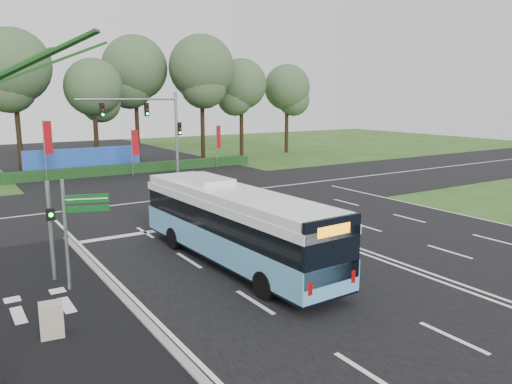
% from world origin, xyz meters
% --- Properties ---
extents(ground, '(120.00, 120.00, 0.00)m').
position_xyz_m(ground, '(0.00, 0.00, 0.00)').
color(ground, '#284D19').
rests_on(ground, ground).
extents(road_main, '(20.00, 120.00, 0.04)m').
position_xyz_m(road_main, '(0.00, 0.00, 0.02)').
color(road_main, black).
rests_on(road_main, ground).
extents(road_cross, '(120.00, 14.00, 0.05)m').
position_xyz_m(road_cross, '(0.00, 12.00, 0.03)').
color(road_cross, black).
rests_on(road_cross, ground).
extents(bike_path, '(5.00, 18.00, 0.06)m').
position_xyz_m(bike_path, '(-12.50, -3.00, 0.03)').
color(bike_path, black).
rests_on(bike_path, ground).
extents(kerb_strip, '(0.25, 18.00, 0.12)m').
position_xyz_m(kerb_strip, '(-10.10, -3.00, 0.06)').
color(kerb_strip, gray).
rests_on(kerb_strip, ground).
extents(city_bus, '(2.78, 11.37, 3.24)m').
position_xyz_m(city_bus, '(-5.22, -1.29, 1.63)').
color(city_bus, '#5DA6D8').
rests_on(city_bus, ground).
extents(pedestrian_signal, '(0.32, 0.43, 3.68)m').
position_xyz_m(pedestrian_signal, '(-11.65, 0.56, 2.01)').
color(pedestrian_signal, gray).
rests_on(pedestrian_signal, ground).
extents(street_sign, '(1.45, 0.57, 3.90)m').
position_xyz_m(street_sign, '(-11.09, -0.80, 2.47)').
color(street_sign, gray).
rests_on(street_sign, ground).
extents(utility_cabinet, '(0.68, 0.59, 1.02)m').
position_xyz_m(utility_cabinet, '(-12.59, -3.96, 0.51)').
color(utility_cabinet, '#AEA18C').
rests_on(utility_cabinet, ground).
extents(banner_flag_left, '(0.70, 0.25, 4.88)m').
position_xyz_m(banner_flag_left, '(-7.53, 23.55, 3.17)').
color(banner_flag_left, gray).
rests_on(banner_flag_left, ground).
extents(banner_flag_mid, '(0.56, 0.23, 3.96)m').
position_xyz_m(banner_flag_mid, '(-0.88, 22.65, 2.61)').
color(banner_flag_mid, gray).
rests_on(banner_flag_mid, ground).
extents(banner_flag_right, '(0.57, 0.23, 4.02)m').
position_xyz_m(banner_flag_right, '(7.67, 23.85, 2.64)').
color(banner_flag_right, gray).
rests_on(banner_flag_right, ground).
extents(traffic_light_gantry, '(8.41, 0.28, 7.00)m').
position_xyz_m(traffic_light_gantry, '(0.21, 20.50, 4.66)').
color(traffic_light_gantry, gray).
rests_on(traffic_light_gantry, ground).
extents(hedge, '(22.00, 1.20, 0.80)m').
position_xyz_m(hedge, '(0.00, 24.50, 0.40)').
color(hedge, '#133615').
rests_on(hedge, ground).
extents(blue_hoarding, '(10.00, 0.30, 2.20)m').
position_xyz_m(blue_hoarding, '(-4.00, 27.00, 1.10)').
color(blue_hoarding, '#204DB1').
rests_on(blue_hoarding, ground).
extents(eucalyptus_row, '(47.21, 10.34, 12.86)m').
position_xyz_m(eucalyptus_row, '(-0.38, 30.62, 8.69)').
color(eucalyptus_row, black).
rests_on(eucalyptus_row, ground).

